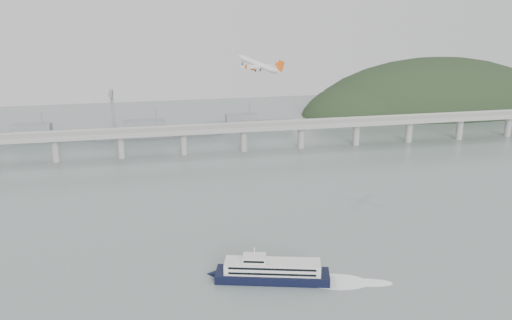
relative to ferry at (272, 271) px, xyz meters
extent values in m
plane|color=slate|center=(7.31, 16.17, -4.36)|extent=(900.00, 900.00, 0.00)
cube|color=gray|center=(7.31, 216.17, 15.64)|extent=(800.00, 22.00, 2.20)
cube|color=gray|center=(7.31, 205.67, 17.64)|extent=(800.00, 0.60, 1.80)
cube|color=gray|center=(7.31, 226.67, 17.64)|extent=(800.00, 0.60, 1.80)
cylinder|color=gray|center=(-122.69, 216.17, 5.14)|extent=(6.00, 6.00, 21.00)
cylinder|color=gray|center=(-72.69, 216.17, 5.14)|extent=(6.00, 6.00, 21.00)
cylinder|color=gray|center=(-22.69, 216.17, 5.14)|extent=(6.00, 6.00, 21.00)
cylinder|color=gray|center=(27.31, 216.17, 5.14)|extent=(6.00, 6.00, 21.00)
cylinder|color=gray|center=(77.31, 216.17, 5.14)|extent=(6.00, 6.00, 21.00)
cylinder|color=gray|center=(127.31, 216.17, 5.14)|extent=(6.00, 6.00, 21.00)
cylinder|color=gray|center=(177.31, 216.17, 5.14)|extent=(6.00, 6.00, 21.00)
cylinder|color=gray|center=(227.31, 216.17, 5.14)|extent=(6.00, 6.00, 21.00)
cylinder|color=gray|center=(277.31, 216.17, 5.14)|extent=(6.00, 6.00, 21.00)
ellipsoid|color=black|center=(277.31, 346.17, -22.36)|extent=(320.00, 150.00, 156.00)
ellipsoid|color=black|center=(182.31, 336.17, -16.36)|extent=(140.00, 110.00, 96.00)
ellipsoid|color=black|center=(367.31, 356.17, -29.36)|extent=(220.00, 140.00, 120.00)
cube|color=slate|center=(-142.69, 286.17, -0.36)|extent=(95.67, 20.15, 8.00)
cube|color=slate|center=(-152.19, 286.17, 7.64)|extent=(33.90, 15.02, 8.00)
cylinder|color=slate|center=(-142.69, 286.17, 15.64)|extent=(1.60, 1.60, 14.00)
cube|color=slate|center=(-42.69, 281.17, -0.36)|extent=(110.55, 21.43, 8.00)
cube|color=slate|center=(-53.69, 281.17, 7.64)|extent=(39.01, 16.73, 8.00)
cylinder|color=slate|center=(-42.69, 281.17, 15.64)|extent=(1.60, 1.60, 14.00)
cube|color=slate|center=(47.31, 291.17, -0.36)|extent=(85.00, 13.60, 8.00)
cube|color=slate|center=(38.81, 291.17, 7.64)|extent=(29.75, 11.90, 8.00)
cylinder|color=slate|center=(47.31, 291.17, 15.64)|extent=(1.60, 1.60, 14.00)
cube|color=slate|center=(-82.69, 316.17, 15.64)|extent=(3.00, 3.00, 40.00)
cube|color=slate|center=(-82.69, 306.17, 33.64)|extent=(3.00, 28.00, 3.00)
cube|color=black|center=(0.00, 0.00, -2.29)|extent=(53.18, 25.61, 4.14)
cone|color=black|center=(-26.95, 7.36, -2.29)|extent=(6.08, 5.36, 4.14)
cube|color=silver|center=(0.00, 0.00, 2.36)|extent=(44.65, 21.43, 5.17)
cube|color=black|center=(-1.38, -5.04, 3.71)|extent=(37.98, 10.52, 1.03)
cube|color=black|center=(-1.38, -5.04, 1.22)|extent=(37.98, 10.52, 1.03)
cube|color=black|center=(1.38, 5.04, 3.71)|extent=(37.98, 10.52, 1.03)
cube|color=black|center=(1.38, 5.04, 1.22)|extent=(37.98, 10.52, 1.03)
cube|color=silver|center=(-7.98, 2.18, 6.29)|extent=(11.89, 9.71, 2.69)
cube|color=black|center=(-8.95, -1.36, 6.29)|extent=(9.02, 2.57, 1.03)
cylinder|color=silver|center=(-7.98, 2.18, 9.61)|extent=(0.64, 0.64, 4.14)
ellipsoid|color=white|center=(27.95, -7.63, -4.31)|extent=(32.67, 22.23, 0.21)
ellipsoid|color=white|center=(41.93, -11.45, -4.31)|extent=(23.52, 13.08, 0.21)
cylinder|color=silver|center=(18.99, 120.36, 79.39)|extent=(19.93, 23.62, 10.40)
cone|color=silver|center=(8.89, 131.68, 83.36)|extent=(5.71, 5.84, 4.45)
cone|color=silver|center=(29.51, 108.61, 75.77)|extent=(6.45, 6.51, 4.70)
cube|color=silver|center=(19.42, 119.80, 78.20)|extent=(27.77, 26.08, 3.26)
cube|color=silver|center=(29.02, 109.21, 76.68)|extent=(10.73, 10.24, 1.63)
cube|color=#DE560F|center=(30.32, 108.01, 79.56)|extent=(4.42, 4.40, 7.29)
cylinder|color=#DE560F|center=(22.15, 124.71, 76.97)|extent=(4.62, 4.95, 3.25)
cylinder|color=black|center=(20.83, 126.20, 77.49)|extent=(2.28, 2.03, 2.27)
cube|color=silver|center=(22.36, 124.56, 77.92)|extent=(2.00, 2.12, 1.77)
cylinder|color=#DE560F|center=(14.22, 117.44, 77.51)|extent=(4.62, 4.95, 3.25)
cylinder|color=black|center=(12.89, 118.92, 78.04)|extent=(2.28, 2.03, 2.27)
cube|color=silver|center=(14.42, 117.29, 78.46)|extent=(2.00, 2.12, 1.77)
cylinder|color=black|center=(20.93, 121.79, 76.36)|extent=(0.98, 0.85, 2.38)
cylinder|color=black|center=(20.70, 121.96, 75.32)|extent=(1.21, 1.21, 1.33)
cylinder|color=black|center=(17.17, 118.35, 76.62)|extent=(0.98, 0.85, 2.38)
cylinder|color=black|center=(16.95, 118.52, 75.58)|extent=(1.21, 1.21, 1.33)
cylinder|color=black|center=(10.84, 129.27, 79.72)|extent=(0.98, 0.85, 2.38)
cylinder|color=black|center=(10.62, 129.44, 78.68)|extent=(1.21, 1.21, 1.33)
cube|color=#DE560F|center=(33.19, 129.45, 77.99)|extent=(1.64, 1.63, 2.68)
cube|color=#DE560F|center=(8.65, 106.96, 79.68)|extent=(1.64, 1.63, 2.68)
camera|label=1|loc=(-52.88, -215.28, 119.54)|focal=38.00mm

